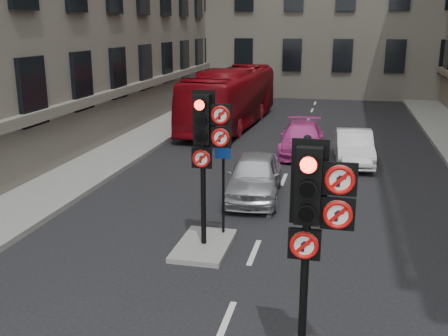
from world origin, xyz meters
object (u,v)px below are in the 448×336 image
at_px(motorcycle, 313,206).
at_px(motorcyclist, 306,159).
at_px(car_pink, 302,139).
at_px(car_white, 354,147).
at_px(car_silver, 254,176).
at_px(bus_red, 231,98).
at_px(signal_near, 314,211).
at_px(info_sign, 223,177).
at_px(signal_far, 206,136).

xyz_separation_m(motorcycle, motorcyclist, (-0.45, 3.67, 0.34)).
bearing_deg(motorcycle, car_pink, 104.92).
distance_m(car_white, car_pink, 2.33).
bearing_deg(motorcyclist, car_silver, 62.31).
bearing_deg(bus_red, signal_near, -71.42).
xyz_separation_m(motorcyclist, info_sign, (-1.64, -5.10, 0.72)).
relative_size(signal_near, motorcyclist, 2.19).
bearing_deg(signal_near, bus_red, 105.46).
height_order(bus_red, motorcyclist, bus_red).
relative_size(car_pink, info_sign, 1.91).
bearing_deg(motorcycle, info_sign, -137.42).
bearing_deg(signal_far, info_sign, 73.84).
distance_m(signal_near, bus_red, 19.82).
bearing_deg(signal_far, motorcycle, 43.32).
distance_m(car_silver, car_pink, 5.97).
bearing_deg(motorcyclist, bus_red, -53.75).
height_order(signal_far, info_sign, signal_far).
relative_size(signal_near, signal_far, 1.00).
height_order(car_pink, motorcyclist, motorcyclist).
height_order(car_pink, motorcycle, car_pink).
bearing_deg(car_pink, signal_near, -87.15).
relative_size(signal_far, motorcycle, 2.25).
relative_size(car_pink, motorcyclist, 2.57).
distance_m(car_silver, car_white, 5.61).
bearing_deg(car_silver, motorcyclist, 47.97).
relative_size(bus_red, motorcyclist, 6.40).
height_order(motorcyclist, info_sign, info_sign).
relative_size(car_silver, info_sign, 1.76).
xyz_separation_m(car_pink, info_sign, (-1.17, -9.16, 0.93)).
xyz_separation_m(signal_near, car_pink, (-1.22, 13.90, -1.97)).
xyz_separation_m(bus_red, motorcyclist, (4.53, -9.24, -0.64)).
xyz_separation_m(car_silver, car_white, (2.98, 4.75, -0.04)).
relative_size(car_silver, car_pink, 0.92).
distance_m(bus_red, motorcyclist, 10.31).
height_order(car_white, car_pink, car_white).
bearing_deg(info_sign, motorcyclist, 67.84).
bearing_deg(signal_far, signal_near, -56.98).
distance_m(car_silver, motorcyclist, 2.33).
bearing_deg(bus_red, motorcyclist, -60.76).
relative_size(signal_far, bus_red, 0.34).
bearing_deg(signal_far, motorcyclist, 72.37).
distance_m(signal_far, info_sign, 1.39).
bearing_deg(motorcycle, car_white, 88.55).
bearing_deg(signal_near, car_white, 86.36).
height_order(bus_red, info_sign, bus_red).
relative_size(signal_near, car_silver, 0.92).
bearing_deg(car_white, motorcyclist, -121.58).
bearing_deg(car_white, signal_far, -114.76).
bearing_deg(car_silver, info_sign, -98.02).
distance_m(signal_near, signal_far, 4.77).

